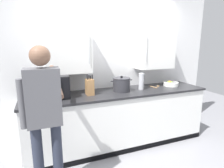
{
  "coord_description": "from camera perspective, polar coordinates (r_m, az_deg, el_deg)",
  "views": [
    {
      "loc": [
        -1.21,
        -2.12,
        1.72
      ],
      "look_at": [
        -0.15,
        0.56,
        1.09
      ],
      "focal_mm": 29.88,
      "sensor_mm": 36.0,
      "label": 1
    }
  ],
  "objects": [
    {
      "name": "thermos_flask",
      "position": [
        3.23,
        8.95,
        0.84
      ],
      "size": [
        0.09,
        0.09,
        0.29
      ],
      "color": "#B7BABF",
      "rests_on": "counter_unit"
    },
    {
      "name": "knife_block",
      "position": [
        2.89,
        -6.85,
        -0.87
      ],
      "size": [
        0.11,
        0.15,
        0.33
      ],
      "color": "#A37547",
      "rests_on": "counter_unit"
    },
    {
      "name": "back_wall_tiled",
      "position": [
        3.31,
        -0.11,
        8.04
      ],
      "size": [
        4.03,
        0.44,
        2.86
      ],
      "color": "white",
      "rests_on": "ground_plane"
    },
    {
      "name": "wooden_spoon",
      "position": [
        3.5,
        13.28,
        -0.73
      ],
      "size": [
        0.19,
        0.19,
        0.02
      ],
      "color": "tan",
      "rests_on": "counter_unit"
    },
    {
      "name": "microwave_oven",
      "position": [
        2.84,
        -18.62,
        -0.82
      ],
      "size": [
        0.49,
        0.43,
        0.33
      ],
      "color": "black",
      "rests_on": "counter_unit"
    },
    {
      "name": "person_figure",
      "position": [
        2.07,
        -19.99,
        -8.21
      ],
      "size": [
        0.44,
        0.62,
        1.71
      ],
      "color": "#282D3D",
      "rests_on": "ground_plane"
    },
    {
      "name": "fruit_bowl",
      "position": [
        3.66,
        17.57,
        0.11
      ],
      "size": [
        0.27,
        0.27,
        0.1
      ],
      "color": "white",
      "rests_on": "counter_unit"
    },
    {
      "name": "ground_plane",
      "position": [
        2.99,
        7.22,
        -23.04
      ],
      "size": [
        9.1,
        9.1,
        0.0
      ],
      "primitive_type": "plane",
      "color": "gray"
    },
    {
      "name": "counter_unit",
      "position": [
        3.23,
        2.19,
        -10.48
      ],
      "size": [
        3.05,
        0.7,
        0.94
      ],
      "color": "white",
      "rests_on": "ground_plane"
    },
    {
      "name": "stock_pot",
      "position": [
        3.08,
        2.92,
        -0.14
      ],
      "size": [
        0.38,
        0.29,
        0.26
      ],
      "color": "#2D2D33",
      "rests_on": "counter_unit"
    }
  ]
}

